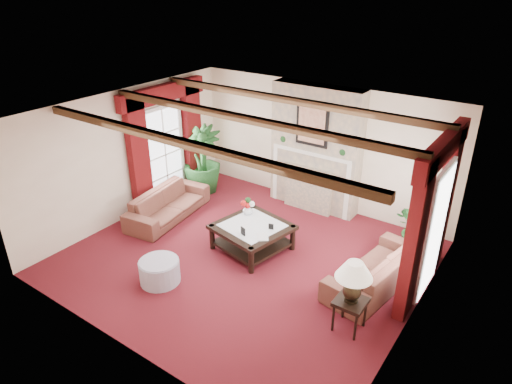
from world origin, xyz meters
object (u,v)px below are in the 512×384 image
Objects in this scene: sofa_right at (377,264)px; ottoman at (160,271)px; coffee_table at (252,237)px; potted_palm at (203,173)px; side_table at (349,314)px; sofa_left at (168,200)px.

ottoman is (-3.01, -2.00, -0.21)m from sofa_right.
potted_palm is at bearing 161.11° from coffee_table.
ottoman is (-3.10, -0.78, -0.06)m from side_table.
side_table is at bearing 14.14° from ottoman.
coffee_table is at bearing 67.75° from ottoman.
ottoman is at bearing -60.94° from potted_palm.
potted_palm reaches higher than ottoman.
potted_palm is at bearing 119.06° from ottoman.
sofa_left is 3.09× the size of ottoman.
side_table is (4.83, -2.35, -0.19)m from potted_palm.
side_table is (4.59, -0.93, -0.14)m from sofa_left.
sofa_left is 2.20m from coffee_table.
potted_palm is (-4.75, 1.12, 0.04)m from sofa_right.
side_table is at bearing -10.15° from coffee_table.
sofa_right is 2.33m from coffee_table.
sofa_right is 1.76× the size of coffee_table.
ottoman is at bearing -47.58° from sofa_right.
sofa_left is at bearing -80.24° from potted_palm.
potted_palm is (-0.24, 1.41, 0.04)m from sofa_left.
sofa_left is at bearing 168.53° from side_table.
coffee_table is 2.57m from side_table.
sofa_left is at bearing -77.52° from sofa_right.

